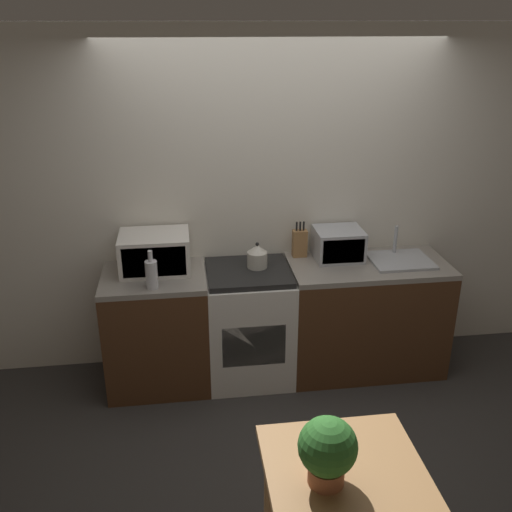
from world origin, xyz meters
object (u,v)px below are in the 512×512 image
object	(u,v)px
microwave	(155,252)
dining_table	(345,491)
toaster_oven	(338,244)
stove_range	(249,324)
bottle	(152,274)
kettle	(257,256)

from	to	relation	value
microwave	dining_table	bearing A→B (deg)	-66.39
dining_table	toaster_oven	bearing A→B (deg)	76.06
stove_range	bottle	world-z (taller)	bottle
kettle	bottle	xyz separation A→B (m)	(-0.76, -0.26, 0.02)
stove_range	dining_table	world-z (taller)	stove_range
kettle	bottle	size ratio (longest dim) A/B	0.72
microwave	toaster_oven	size ratio (longest dim) A/B	1.40
kettle	toaster_oven	size ratio (longest dim) A/B	0.55
kettle	bottle	bearing A→B (deg)	-161.40
stove_range	toaster_oven	world-z (taller)	toaster_oven
stove_range	microwave	xyz separation A→B (m)	(-0.68, 0.10, 0.59)
stove_range	dining_table	size ratio (longest dim) A/B	1.18
kettle	microwave	size ratio (longest dim) A/B	0.39
kettle	dining_table	bearing A→B (deg)	-86.14
bottle	dining_table	xyz separation A→B (m)	(0.90, -1.70, -0.37)
stove_range	dining_table	bearing A→B (deg)	-83.97
stove_range	kettle	distance (m)	0.55
microwave	kettle	bearing A→B (deg)	-4.03
stove_range	bottle	bearing A→B (deg)	-162.94
microwave	bottle	bearing A→B (deg)	-92.90
stove_range	toaster_oven	xyz separation A→B (m)	(0.71, 0.13, 0.57)
kettle	dining_table	size ratio (longest dim) A/B	0.26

